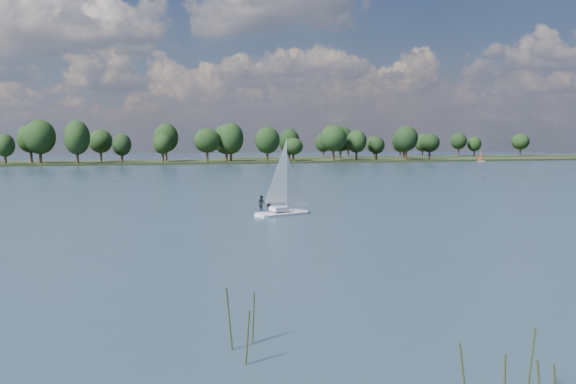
# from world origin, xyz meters

# --- Properties ---
(ground) EXTENTS (700.00, 700.00, 0.00)m
(ground) POSITION_xyz_m (0.00, 100.00, 0.00)
(ground) COLOR #233342
(ground) RESTS_ON ground
(far_shore) EXTENTS (660.00, 40.00, 1.50)m
(far_shore) POSITION_xyz_m (0.00, 212.00, 0.00)
(far_shore) COLOR black
(far_shore) RESTS_ON ground
(far_shore_back) EXTENTS (220.00, 30.00, 1.40)m
(far_shore_back) POSITION_xyz_m (160.00, 260.00, 0.00)
(far_shore_back) COLOR black
(far_shore_back) RESTS_ON ground
(sailboat) EXTENTS (6.38, 3.90, 8.14)m
(sailboat) POSITION_xyz_m (1.02, 32.98, 2.28)
(sailboat) COLOR silver
(sailboat) RESTS_ON ground
(dinghy_orange) EXTENTS (3.10, 1.57, 4.75)m
(dinghy_orange) POSITION_xyz_m (140.04, 189.51, 1.12)
(dinghy_orange) COLOR silver
(dinghy_orange) RESTS_ON ground
(treeline) EXTENTS (562.45, 74.22, 17.77)m
(treeline) POSITION_xyz_m (-18.50, 208.72, 8.09)
(treeline) COLOR black
(treeline) RESTS_ON ground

